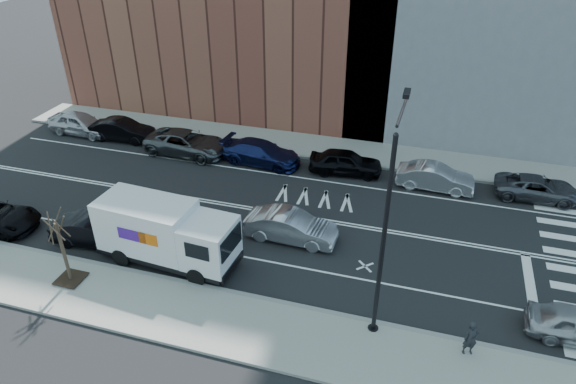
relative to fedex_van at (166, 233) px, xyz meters
The scene contains 19 objects.
ground 6.74m from the fedex_van, 59.00° to the left, with size 120.00×120.00×0.00m, color black.
sidewalk_near 4.91m from the fedex_van, 43.54° to the right, with size 44.00×3.60×0.15m, color gray.
sidewalk_far 14.87m from the fedex_van, 76.85° to the left, with size 44.00×3.60×0.15m, color gray.
curb_near 3.97m from the fedex_van, 22.57° to the right, with size 44.00×0.25×0.17m, color gray.
curb_far 13.14m from the fedex_van, 75.05° to the left, with size 44.00×0.25×0.17m, color gray.
road_markings 6.74m from the fedex_van, 59.00° to the left, with size 40.00×8.60×0.01m, color white, non-canonical shape.
streetlight 10.99m from the fedex_van, ahead, with size 0.44×4.02×9.34m.
street_tree 4.59m from the fedex_van, 142.42° to the right, with size 1.20×1.20×3.75m.
fedex_van is the anchor object (origin of this frame).
far_parked_a 17.83m from the fedex_van, 138.96° to the left, with size 1.96×4.87×1.66m, color #BDBCC1.
far_parked_b 15.28m from the fedex_van, 130.28° to the left, with size 1.63×4.67×1.54m, color black.
far_parked_c 11.82m from the fedex_van, 111.90° to the left, with size 2.68×5.81×1.62m, color #4A4E51.
far_parked_d 11.14m from the fedex_van, 85.01° to the left, with size 2.16×5.32×1.54m, color #151D4C.
far_parked_e 13.14m from the fedex_van, 59.94° to the left, with size 1.86×4.63×1.58m, color black.
far_parked_f 16.42m from the fedex_van, 42.10° to the left, with size 1.61×4.61×1.52m, color #BDBCC2.
far_parked_g 21.42m from the fedex_van, 32.72° to the left, with size 2.22×4.81×1.34m, color #4C4D53.
driving_sedan 6.34m from the fedex_van, 33.18° to the left, with size 1.67×4.79×1.58m, color #B2B2B7.
near_parked_rear_a 4.23m from the fedex_van, behind, with size 1.63×4.68×1.54m, color black.
pedestrian 14.29m from the fedex_van, ahead, with size 0.57×0.38×1.58m, color black.
Camera 1 is at (8.02, -23.14, 16.03)m, focal length 32.00 mm.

